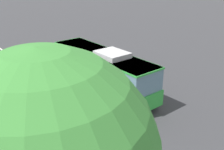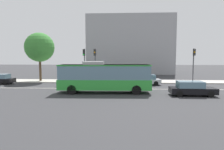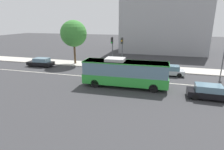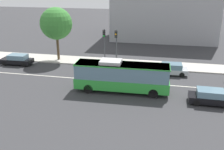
{
  "view_description": "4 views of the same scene",
  "coord_description": "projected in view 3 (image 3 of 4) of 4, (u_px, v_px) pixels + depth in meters",
  "views": [
    {
      "loc": [
        -13.9,
        8.39,
        9.09
      ],
      "look_at": [
        1.22,
        -3.38,
        1.29
      ],
      "focal_mm": 43.33,
      "sensor_mm": 36.0,
      "label": 1
    },
    {
      "loc": [
        3.53,
        -24.32,
        3.9
      ],
      "look_at": [
        2.43,
        -3.15,
        2.01
      ],
      "focal_mm": 31.74,
      "sensor_mm": 36.0,
      "label": 2
    },
    {
      "loc": [
        5.73,
        -23.4,
        7.68
      ],
      "look_at": [
        0.37,
        -4.11,
        1.77
      ],
      "focal_mm": 29.65,
      "sensor_mm": 36.0,
      "label": 3
    },
    {
      "loc": [
        5.75,
        -27.97,
        11.34
      ],
      "look_at": [
        0.58,
        -3.01,
        1.91
      ],
      "focal_mm": 41.23,
      "sensor_mm": 36.0,
      "label": 4
    }
  ],
  "objects": [
    {
      "name": "sedan_black",
      "position": [
        41.0,
        62.0,
        32.12
      ],
      "size": [
        4.54,
        1.9,
        1.46
      ],
      "rotation": [
        0.0,
        0.0,
        3.16
      ],
      "color": "black",
      "rests_on": "ground_plane"
    },
    {
      "name": "office_block_background",
      "position": [
        163.0,
        24.0,
        46.56
      ],
      "size": [
        20.16,
        13.05,
        13.6
      ],
      "rotation": [
        0.0,
        0.0,
        -0.0
      ],
      "color": "#939399",
      "rests_on": "ground_plane"
    },
    {
      "name": "transit_bus",
      "position": [
        125.0,
        72.0,
        21.83
      ],
      "size": [
        10.06,
        2.76,
        3.46
      ],
      "rotation": [
        0.0,
        0.0,
        0.03
      ],
      "color": "green",
      "rests_on": "ground_plane"
    },
    {
      "name": "traffic_light_mid_block",
      "position": [
        112.0,
        47.0,
        29.78
      ],
      "size": [
        0.32,
        0.62,
        5.2
      ],
      "rotation": [
        0.0,
        0.0,
        -1.59
      ],
      "color": "#47474C",
      "rests_on": "ground_plane"
    },
    {
      "name": "sedan_black_ahead",
      "position": [
        210.0,
        92.0,
        18.71
      ],
      "size": [
        4.54,
        1.9,
        1.46
      ],
      "rotation": [
        0.0,
        0.0,
        -0.02
      ],
      "color": "black",
      "rests_on": "ground_plane"
    },
    {
      "name": "lane_centre_line",
      "position": [
        117.0,
        79.0,
        25.26
      ],
      "size": [
        76.0,
        0.16,
        0.01
      ],
      "primitive_type": "cube",
      "color": "silver",
      "rests_on": "ground_plane"
    },
    {
      "name": "sedan_silver",
      "position": [
        169.0,
        70.0,
        26.85
      ],
      "size": [
        4.58,
        2.0,
        1.46
      ],
      "rotation": [
        0.0,
        0.0,
        3.19
      ],
      "color": "#B7BABF",
      "rests_on": "ground_plane"
    },
    {
      "name": "street_tree_kerbside_left",
      "position": [
        74.0,
        34.0,
        32.38
      ],
      "size": [
        4.61,
        4.61,
        7.81
      ],
      "color": "#4C3823",
      "rests_on": "ground_plane"
    },
    {
      "name": "ground_plane",
      "position": [
        117.0,
        79.0,
        25.26
      ],
      "size": [
        160.0,
        160.0,
        0.0
      ],
      "primitive_type": "plane",
      "color": "#333335"
    },
    {
      "name": "traffic_light_near_corner",
      "position": [
        122.0,
        48.0,
        29.25
      ],
      "size": [
        0.33,
        0.62,
        5.2
      ],
      "rotation": [
        0.0,
        0.0,
        -1.62
      ],
      "color": "#47474C",
      "rests_on": "ground_plane"
    },
    {
      "name": "sidewalk_kerb",
      "position": [
        127.0,
        67.0,
        31.75
      ],
      "size": [
        80.0,
        3.8,
        0.14
      ],
      "primitive_type": "cube",
      "color": "#B2ADA3",
      "rests_on": "ground_plane"
    }
  ]
}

